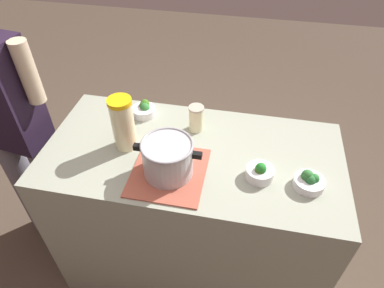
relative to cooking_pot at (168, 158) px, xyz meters
The scene contains 10 objects.
ground_plane 1.04m from the cooking_pot, 116.42° to the right, with size 8.00×8.00×0.00m, color #4F4134.
counter_slab 0.58m from the cooking_pot, 116.42° to the right, with size 1.38×0.68×0.94m, color #969D89.
dish_cloth 0.09m from the cooking_pot, behind, with size 0.31×0.34×0.01m, color #AC5541.
cooking_pot is the anchor object (origin of this frame).
lemonade_pitcher 0.27m from the cooking_pot, 29.14° to the right, with size 0.11×0.11×0.26m.
mason_jar 0.32m from the cooking_pot, 100.95° to the right, with size 0.07×0.07×0.13m.
broccoli_bowl_front 0.39m from the cooking_pot, behind, with size 0.12×0.12×0.08m.
broccoli_bowl_center 0.45m from the cooking_pot, 59.38° to the right, with size 0.12×0.12×0.07m.
broccoli_bowl_back 0.59m from the cooking_pot, behind, with size 0.13×0.13×0.08m.
person_cook 0.92m from the cooking_pot, 12.41° to the right, with size 0.50×0.24×1.59m.
Camera 1 is at (-0.22, 1.10, 2.01)m, focal length 31.67 mm.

